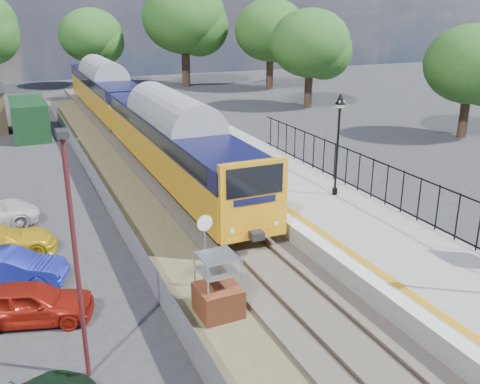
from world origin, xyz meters
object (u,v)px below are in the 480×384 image
train (130,107)px  brick_plinth (218,286)px  victorian_lamp_north (339,120)px  car_red (30,303)px  carpark_lamp (74,244)px  car_blue (10,269)px  speed_sign (205,240)px

train → brick_plinth: bearing=-96.5°
victorian_lamp_north → car_red: victorian_lamp_north is taller
carpark_lamp → car_red: bearing=110.0°
brick_plinth → car_blue: 7.37m
speed_sign → car_red: (-5.47, 0.28, -1.18)m
carpark_lamp → car_blue: 6.87m
brick_plinth → victorian_lamp_north: bearing=36.5°
victorian_lamp_north → car_blue: 14.30m
car_red → car_blue: size_ratio=1.01×
brick_plinth → carpark_lamp: bearing=-162.2°
speed_sign → car_red: 5.60m
speed_sign → victorian_lamp_north: bearing=22.0°
carpark_lamp → brick_plinth: bearing=17.8°
victorian_lamp_north → brick_plinth: bearing=-143.5°
speed_sign → car_red: bearing=170.3°
victorian_lamp_north → brick_plinth: (-7.99, -5.91, -3.31)m
train → car_red: train is taller
train → carpark_lamp: size_ratio=6.35×
victorian_lamp_north → brick_plinth: size_ratio=2.23×
train → car_blue: size_ratio=11.13×
victorian_lamp_north → carpark_lamp: (-12.09, -7.22, -0.60)m
car_blue → car_red: bearing=-149.4°
train → speed_sign: train is taller
car_blue → speed_sign: bearing=-96.0°
brick_plinth → car_red: brick_plinth is taller
victorian_lamp_north → train: victorian_lamp_north is taller
brick_plinth → carpark_lamp: (-4.10, -1.31, 2.71)m
car_blue → carpark_lamp: bearing=-143.9°
victorian_lamp_north → train: size_ratio=0.11×
victorian_lamp_north → speed_sign: victorian_lamp_north is taller
victorian_lamp_north → carpark_lamp: size_ratio=0.72×
victorian_lamp_north → car_red: (-13.27, -3.99, -3.67)m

